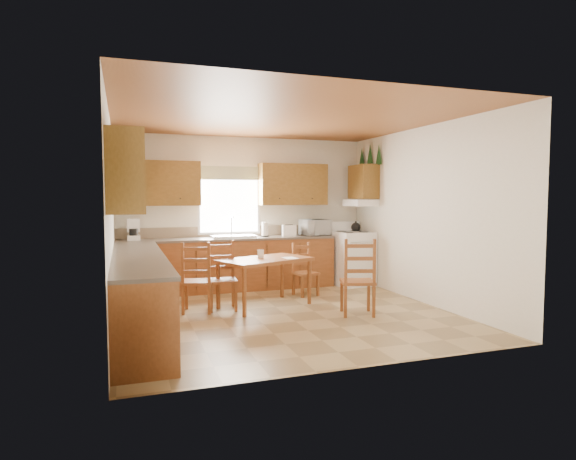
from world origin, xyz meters
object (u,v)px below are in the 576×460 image
object	(u,v)px
dining_table	(265,282)
chair_near_right	(358,277)
stove	(352,259)
microwave	(315,227)
chair_near_left	(197,277)
chair_far_left	(222,276)
chair_far_right	(306,270)

from	to	relation	value
dining_table	chair_near_right	xyz separation A→B (m)	(1.07, -0.90, 0.17)
stove	dining_table	bearing A→B (deg)	-155.66
stove	microwave	size ratio (longest dim) A/B	2.00
chair_near_left	chair_near_right	bearing A→B (deg)	172.14
chair_near_right	chair_far_left	size ratio (longest dim) A/B	1.08
chair_far_right	chair_near_left	bearing A→B (deg)	-173.68
microwave	chair_far_right	xyz separation A→B (m)	(-0.52, -0.86, -0.64)
microwave	chair_near_right	world-z (taller)	microwave
microwave	chair_near_left	distance (m)	2.84
chair_near_right	chair_far_right	size ratio (longest dim) A/B	1.23
microwave	chair_far_right	world-z (taller)	microwave
stove	chair_near_left	size ratio (longest dim) A/B	0.97
dining_table	chair_far_left	xyz separation A→B (m)	(-0.64, -0.01, 0.13)
stove	chair_near_right	distance (m)	2.25
chair_near_right	chair_far_right	distance (m)	1.46
chair_near_left	chair_near_right	world-z (taller)	chair_near_right
stove	microwave	distance (m)	0.90
chair_near_left	chair_far_right	distance (m)	1.95
chair_far_left	stove	bearing A→B (deg)	28.89
microwave	chair_near_left	world-z (taller)	microwave
chair_far_left	chair_near_left	bearing A→B (deg)	-170.88
stove	chair_near_right	world-z (taller)	chair_near_right
dining_table	chair_far_left	world-z (taller)	chair_far_left
chair_far_left	chair_far_right	size ratio (longest dim) A/B	1.14
chair_near_left	chair_far_right	size ratio (longest dim) A/B	1.16
microwave	chair_near_left	size ratio (longest dim) A/B	0.49
microwave	chair_far_right	size ratio (longest dim) A/B	0.56
microwave	chair_near_right	size ratio (longest dim) A/B	0.46
dining_table	chair_far_right	xyz separation A→B (m)	(0.86, 0.54, 0.07)
dining_table	chair_far_right	bearing A→B (deg)	10.12
chair_near_left	chair_far_right	bearing A→B (deg)	-148.02
stove	chair_far_left	size ratio (longest dim) A/B	0.99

